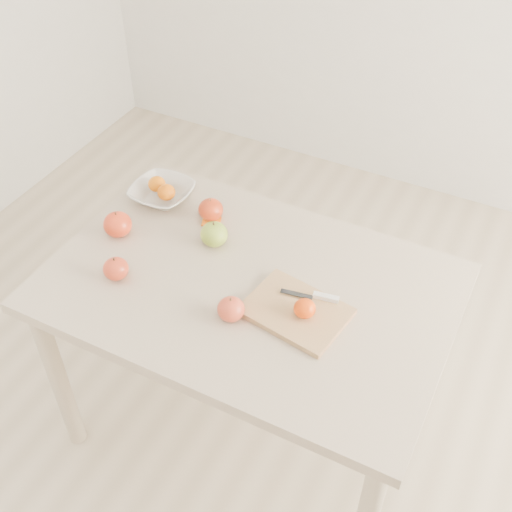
% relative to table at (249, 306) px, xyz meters
% --- Properties ---
extents(ground, '(3.50, 3.50, 0.00)m').
position_rel_table_xyz_m(ground, '(0.00, 0.00, -0.65)').
color(ground, '#C6B293').
rests_on(ground, ground).
extents(table, '(1.20, 0.80, 0.75)m').
position_rel_table_xyz_m(table, '(0.00, 0.00, 0.00)').
color(table, '#C2AD92').
rests_on(table, ground).
extents(cutting_board, '(0.31, 0.25, 0.02)m').
position_rel_table_xyz_m(cutting_board, '(0.18, -0.05, 0.11)').
color(cutting_board, tan).
rests_on(cutting_board, table).
extents(board_tangerine, '(0.06, 0.06, 0.05)m').
position_rel_table_xyz_m(board_tangerine, '(0.21, -0.06, 0.14)').
color(board_tangerine, '#D13C07').
rests_on(board_tangerine, cutting_board).
extents(fruit_bowl, '(0.21, 0.21, 0.05)m').
position_rel_table_xyz_m(fruit_bowl, '(-0.45, 0.23, 0.12)').
color(fruit_bowl, silver).
rests_on(fruit_bowl, table).
extents(bowl_tangerine_near, '(0.06, 0.06, 0.05)m').
position_rel_table_xyz_m(bowl_tangerine_near, '(-0.48, 0.24, 0.15)').
color(bowl_tangerine_near, orange).
rests_on(bowl_tangerine_near, fruit_bowl).
extents(bowl_tangerine_far, '(0.06, 0.06, 0.05)m').
position_rel_table_xyz_m(bowl_tangerine_far, '(-0.42, 0.21, 0.15)').
color(bowl_tangerine_far, orange).
rests_on(bowl_tangerine_far, fruit_bowl).
extents(orange_peel_a, '(0.07, 0.06, 0.01)m').
position_rel_table_xyz_m(orange_peel_a, '(-0.24, 0.19, 0.10)').
color(orange_peel_a, '#CF610E').
rests_on(orange_peel_a, table).
extents(orange_peel_b, '(0.05, 0.05, 0.01)m').
position_rel_table_xyz_m(orange_peel_b, '(-0.21, 0.17, 0.10)').
color(orange_peel_b, orange).
rests_on(orange_peel_b, table).
extents(paring_knife, '(0.17, 0.06, 0.01)m').
position_rel_table_xyz_m(paring_knife, '(0.22, 0.03, 0.12)').
color(paring_knife, white).
rests_on(paring_knife, cutting_board).
extents(apple_green, '(0.09, 0.09, 0.08)m').
position_rel_table_xyz_m(apple_green, '(-0.18, 0.11, 0.14)').
color(apple_green, '#5E8F23').
rests_on(apple_green, table).
extents(apple_red_e, '(0.08, 0.08, 0.07)m').
position_rel_table_xyz_m(apple_red_e, '(0.02, -0.14, 0.13)').
color(apple_red_e, maroon).
rests_on(apple_red_e, table).
extents(apple_red_d, '(0.08, 0.08, 0.07)m').
position_rel_table_xyz_m(apple_red_d, '(-0.36, -0.16, 0.13)').
color(apple_red_d, maroon).
rests_on(apple_red_d, table).
extents(apple_red_a, '(0.08, 0.08, 0.07)m').
position_rel_table_xyz_m(apple_red_a, '(-0.25, 0.21, 0.14)').
color(apple_red_a, '#9E1308').
rests_on(apple_red_a, table).
extents(apple_red_b, '(0.09, 0.09, 0.08)m').
position_rel_table_xyz_m(apple_red_b, '(-0.48, 0.01, 0.14)').
color(apple_red_b, '#A61012').
rests_on(apple_red_b, table).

